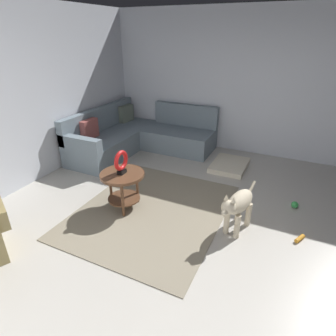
{
  "coord_description": "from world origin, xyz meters",
  "views": [
    {
      "loc": [
        -2.7,
        -0.91,
        2.25
      ],
      "look_at": [
        0.45,
        0.6,
        0.55
      ],
      "focal_mm": 30.0,
      "sensor_mm": 36.0,
      "label": 1
    }
  ],
  "objects_px": {
    "torus_sculpture": "(121,162)",
    "dog_toy_rope": "(300,238)",
    "sectional_couch": "(138,137)",
    "dog": "(238,205)",
    "side_table": "(123,181)",
    "dog_toy_ball": "(295,205)",
    "dog_bed_mat": "(229,165)"
  },
  "relations": [
    {
      "from": "torus_sculpture",
      "to": "dog_toy_rope",
      "type": "distance_m",
      "value": 2.41
    },
    {
      "from": "sectional_couch",
      "to": "dog",
      "type": "relative_size",
      "value": 2.69
    },
    {
      "from": "side_table",
      "to": "torus_sculpture",
      "type": "distance_m",
      "value": 0.29
    },
    {
      "from": "dog_toy_ball",
      "to": "dog_toy_rope",
      "type": "bearing_deg",
      "value": -171.85
    },
    {
      "from": "dog_bed_mat",
      "to": "dog",
      "type": "height_order",
      "value": "dog"
    },
    {
      "from": "side_table",
      "to": "dog_bed_mat",
      "type": "relative_size",
      "value": 0.75
    },
    {
      "from": "dog_bed_mat",
      "to": "sectional_couch",
      "type": "bearing_deg",
      "value": 89.84
    },
    {
      "from": "dog_bed_mat",
      "to": "dog_toy_ball",
      "type": "distance_m",
      "value": 1.47
    },
    {
      "from": "side_table",
      "to": "torus_sculpture",
      "type": "height_order",
      "value": "torus_sculpture"
    },
    {
      "from": "sectional_couch",
      "to": "dog_toy_rope",
      "type": "xyz_separation_m",
      "value": [
        -1.62,
        -3.21,
        -0.26
      ]
    },
    {
      "from": "dog_bed_mat",
      "to": "dog",
      "type": "relative_size",
      "value": 0.96
    },
    {
      "from": "dog_toy_ball",
      "to": "dog_toy_rope",
      "type": "relative_size",
      "value": 0.6
    },
    {
      "from": "dog_bed_mat",
      "to": "dog_toy_ball",
      "type": "height_order",
      "value": "dog_toy_ball"
    },
    {
      "from": "dog_toy_ball",
      "to": "dog_bed_mat",
      "type": "bearing_deg",
      "value": 52.36
    },
    {
      "from": "sectional_couch",
      "to": "dog_bed_mat",
      "type": "distance_m",
      "value": 1.96
    },
    {
      "from": "dog_toy_rope",
      "to": "sectional_couch",
      "type": "bearing_deg",
      "value": 63.22
    },
    {
      "from": "side_table",
      "to": "sectional_couch",
      "type": "bearing_deg",
      "value": 25.64
    },
    {
      "from": "sectional_couch",
      "to": "dog_toy_ball",
      "type": "height_order",
      "value": "sectional_couch"
    },
    {
      "from": "dog_toy_rope",
      "to": "dog",
      "type": "bearing_deg",
      "value": 101.18
    },
    {
      "from": "sectional_couch",
      "to": "torus_sculpture",
      "type": "xyz_separation_m",
      "value": [
        -1.93,
        -0.93,
        0.42
      ]
    },
    {
      "from": "side_table",
      "to": "dog_toy_rope",
      "type": "xyz_separation_m",
      "value": [
        0.31,
        -2.28,
        -0.39
      ]
    },
    {
      "from": "sectional_couch",
      "to": "side_table",
      "type": "xyz_separation_m",
      "value": [
        -1.93,
        -0.93,
        0.13
      ]
    },
    {
      "from": "side_table",
      "to": "dog",
      "type": "bearing_deg",
      "value": -84.05
    },
    {
      "from": "dog",
      "to": "dog_toy_rope",
      "type": "relative_size",
      "value": 5.18
    },
    {
      "from": "torus_sculpture",
      "to": "dog",
      "type": "relative_size",
      "value": 0.39
    },
    {
      "from": "side_table",
      "to": "torus_sculpture",
      "type": "relative_size",
      "value": 1.84
    },
    {
      "from": "dog_toy_rope",
      "to": "torus_sculpture",
      "type": "bearing_deg",
      "value": 97.67
    },
    {
      "from": "torus_sculpture",
      "to": "dog_bed_mat",
      "type": "xyz_separation_m",
      "value": [
        1.92,
        -1.02,
        -0.67
      ]
    },
    {
      "from": "sectional_couch",
      "to": "dog",
      "type": "height_order",
      "value": "sectional_couch"
    },
    {
      "from": "dog_toy_ball",
      "to": "sectional_couch",
      "type": "bearing_deg",
      "value": 73.77
    },
    {
      "from": "dog_toy_ball",
      "to": "dog_toy_rope",
      "type": "xyz_separation_m",
      "value": [
        -0.72,
        -0.1,
        -0.02
      ]
    },
    {
      "from": "side_table",
      "to": "dog_toy_ball",
      "type": "height_order",
      "value": "side_table"
    }
  ]
}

